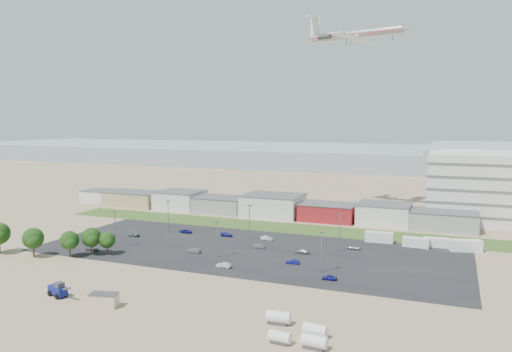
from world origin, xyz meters
The scene contains 38 objects.
ground centered at (0.00, 0.00, 0.00)m, with size 700.00×700.00×0.00m, color #90755B.
parking_lot centered at (5.00, 20.00, 0.01)m, with size 120.00×50.00×0.01m, color black.
grass_strip centered at (0.00, 52.00, 0.01)m, with size 160.00×16.00×0.02m, color #304B1C.
hills_backdrop centered at (40.00, 315.00, 4.50)m, with size 700.00×200.00×9.00m, color gray, non-canonical shape.
building_row centered at (-17.00, 71.00, 4.00)m, with size 170.00×20.00×8.00m, color silver, non-canonical shape.
portable_shed centered at (-4.75, -31.12, 1.39)m, with size 5.53×2.87×2.79m, color #C5B495, non-canonical shape.
telehandler centered at (-17.73, -29.87, 1.62)m, with size 7.77×2.59×3.24m, color navy, non-canonical shape.
storage_tank_nw centered at (30.16, -26.14, 1.31)m, with size 4.38×2.19×2.63m, color silver, non-canonical shape.
storage_tank_ne centered at (37.83, -28.97, 1.25)m, with size 4.18×2.09×2.51m, color silver, non-canonical shape.
storage_tank_sw centered at (32.99, -33.54, 1.13)m, with size 3.76×1.88×2.26m, color silver, non-canonical shape.
storage_tank_se centered at (38.85, -33.27, 1.25)m, with size 4.16×2.08×2.50m, color silver, non-canonical shape.
box_trailer_a centered at (38.35, 43.08, 1.56)m, with size 8.31×2.60×3.12m, color silver, non-canonical shape.
box_trailer_b centered at (49.19, 41.13, 1.40)m, with size 7.49×2.34×2.81m, color silver, non-canonical shape.
box_trailer_c centered at (54.74, 43.34, 1.36)m, with size 7.27×2.27×2.73m, color silver, non-canonical shape.
box_trailer_d centered at (62.63, 41.37, 1.63)m, with size 8.70×2.72×3.26m, color silver, non-canonical shape.
tree_left centered at (-46.24, -8.51, 4.53)m, with size 6.04×6.04×9.06m, color black, non-canonical shape.
tree_mid centered at (-37.14, -4.83, 4.04)m, with size 5.39×5.39×8.08m, color black, non-canonical shape.
tree_right centered at (-33.39, -0.62, 4.25)m, with size 5.67×5.67×8.51m, color black, non-canonical shape.
tree_near centered at (-29.39, 1.02, 3.57)m, with size 4.76×4.76×7.14m, color black, non-canonical shape.
lightpole_front_l centered at (-31.77, 7.69, 5.35)m, with size 1.26×0.52×10.69m, color slate, non-canonical shape.
lightpole_front_m centered at (0.06, 9.95, 4.88)m, with size 1.15×0.48×9.76m, color slate, non-canonical shape.
lightpole_front_r centered at (29.65, 7.14, 5.01)m, with size 1.18×0.49×10.02m, color slate, non-canonical shape.
lightpole_back_l centered at (-28.31, 30.87, 5.26)m, with size 1.24×0.52×10.53m, color slate, non-canonical shape.
lightpole_back_m centered at (0.69, 31.05, 5.49)m, with size 1.29×0.54×10.98m, color slate, non-canonical shape.
lightpole_back_r centered at (29.45, 28.16, 5.43)m, with size 1.28×0.53×10.86m, color slate, non-canonical shape.
airliner centered at (21.12, 90.08, 70.00)m, with size 45.82×31.24×13.54m, color silver, non-canonical shape.
parked_car_1 centered at (20.93, 11.38, 0.59)m, with size 1.25×3.57×1.18m, color navy.
parked_car_2 centered at (32.83, 2.03, 0.59)m, with size 1.41×3.49×1.19m, color navy.
parked_car_4 centered at (-7.97, 11.45, 0.62)m, with size 1.31×3.77×1.24m, color #595B5E.
parked_car_5 centered at (-35.20, 21.48, 0.65)m, with size 1.54×3.82×1.30m, color #595B5E.
parked_car_6 centered at (-7.91, 32.77, 0.58)m, with size 1.61×3.97×1.15m, color navy.
parked_car_7 centered at (6.98, 23.00, 0.58)m, with size 1.23×3.52×1.16m, color #595B5E.
parked_car_8 centered at (33.04, 31.50, 0.63)m, with size 1.49×3.70×1.26m, color #A5A5AA.
parked_car_9 centered at (-22.33, 32.20, 0.57)m, with size 1.91×4.14×1.15m, color navy.
parked_car_10 centered at (-35.75, 2.50, 0.62)m, with size 1.74×4.27×1.24m, color #595B5E.
parked_car_11 centered at (5.77, 32.74, 0.63)m, with size 1.33×3.82×1.26m, color silver.
parked_car_12 centered at (20.21, 21.85, 0.61)m, with size 1.70×4.18×1.21m, color #A5A5AA.
parked_car_13 centered at (5.84, 1.79, 0.64)m, with size 1.35×3.86×1.27m, color silver.
Camera 1 is at (58.81, -108.55, 36.91)m, focal length 35.00 mm.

